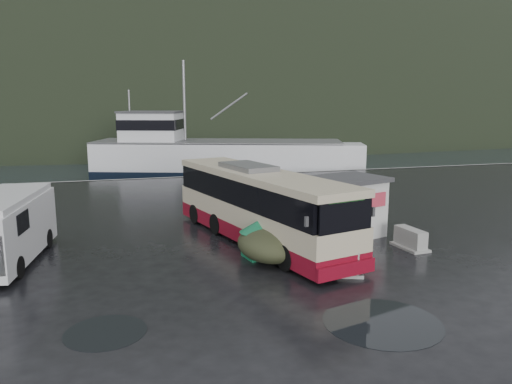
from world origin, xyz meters
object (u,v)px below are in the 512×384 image
object	(u,v)px
dome_tent	(268,260)
jersey_barrier_a	(348,270)
coach_bus	(259,241)
ticket_kiosk	(343,236)
waste_bin_right	(266,246)
waste_bin_left	(258,257)
jersey_barrier_b	(410,248)
white_van	(9,262)
fishing_trawler	(219,162)

from	to	relation	value
dome_tent	jersey_barrier_a	bearing A→B (deg)	-38.55
coach_bus	ticket_kiosk	size ratio (longest dim) A/B	3.40
waste_bin_right	dome_tent	size ratio (longest dim) A/B	0.44
waste_bin_right	waste_bin_left	bearing A→B (deg)	-118.54
ticket_kiosk	jersey_barrier_a	xyz separation A→B (m)	(-1.81, -4.08, 0.00)
coach_bus	waste_bin_left	xyz separation A→B (m)	(-0.64, -2.08, 0.00)
jersey_barrier_a	dome_tent	bearing A→B (deg)	141.45
dome_tent	ticket_kiosk	bearing A→B (deg)	28.80
coach_bus	jersey_barrier_b	distance (m)	6.03
white_van	waste_bin_left	xyz separation A→B (m)	(8.78, -1.87, 0.00)
waste_bin_left	coach_bus	bearing A→B (deg)	73.02
waste_bin_right	jersey_barrier_a	world-z (taller)	waste_bin_right
white_van	jersey_barrier_a	size ratio (longest dim) A/B	3.40
white_van	fishing_trawler	bearing A→B (deg)	72.20
dome_tent	ticket_kiosk	xyz separation A→B (m)	(4.10, 2.26, 0.00)
coach_bus	white_van	bearing A→B (deg)	167.16
waste_bin_left	waste_bin_right	world-z (taller)	waste_bin_left
dome_tent	fishing_trawler	distance (m)	29.74
jersey_barrier_a	white_van	bearing A→B (deg)	160.16
waste_bin_left	ticket_kiosk	bearing A→B (deg)	23.07
white_van	fishing_trawler	world-z (taller)	fishing_trawler
coach_bus	jersey_barrier_a	bearing A→B (deg)	-80.18
dome_tent	ticket_kiosk	size ratio (longest dim) A/B	0.92
jersey_barrier_a	waste_bin_left	bearing A→B (deg)	138.94
fishing_trawler	jersey_barrier_a	bearing A→B (deg)	-74.64
white_van	fishing_trawler	size ratio (longest dim) A/B	0.22
dome_tent	waste_bin_left	bearing A→B (deg)	123.30
coach_bus	white_van	distance (m)	9.42
coach_bus	jersey_barrier_a	xyz separation A→B (m)	(1.91, -4.30, 0.00)
coach_bus	jersey_barrier_a	distance (m)	4.71
waste_bin_right	jersey_barrier_a	bearing A→B (deg)	-63.09
jersey_barrier_b	fishing_trawler	distance (m)	29.62
waste_bin_left	waste_bin_right	size ratio (longest dim) A/B	1.05
coach_bus	waste_bin_right	distance (m)	0.74
coach_bus	ticket_kiosk	bearing A→B (deg)	-17.60
white_van	waste_bin_left	bearing A→B (deg)	-3.71
white_van	jersey_barrier_a	world-z (taller)	white_van
waste_bin_right	jersey_barrier_b	world-z (taller)	waste_bin_right
waste_bin_left	jersey_barrier_b	size ratio (longest dim) A/B	0.88
coach_bus	waste_bin_right	world-z (taller)	coach_bus
waste_bin_left	waste_bin_right	xyz separation A→B (m)	(0.74, 1.35, 0.00)
fishing_trawler	white_van	bearing A→B (deg)	-97.11
waste_bin_left	ticket_kiosk	size ratio (longest dim) A/B	0.43
coach_bus	fishing_trawler	distance (m)	27.23
waste_bin_right	jersey_barrier_a	distance (m)	4.01
waste_bin_right	coach_bus	bearing A→B (deg)	97.78
white_van	waste_bin_right	xyz separation A→B (m)	(9.52, -0.51, 0.00)
jersey_barrier_b	ticket_kiosk	bearing A→B (deg)	125.17
ticket_kiosk	jersey_barrier_b	size ratio (longest dim) A/B	2.06
coach_bus	dome_tent	distance (m)	2.51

